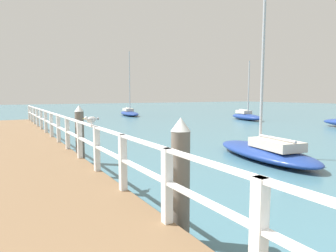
# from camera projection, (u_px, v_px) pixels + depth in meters

# --- Properties ---
(pier_deck) EXTENTS (2.90, 23.75, 0.51)m
(pier_deck) POSITION_uv_depth(u_px,v_px,m) (18.00, 153.00, 10.04)
(pier_deck) COLOR brown
(pier_deck) RESTS_ON ground_plane
(pier_railing) EXTENTS (0.12, 22.27, 1.02)m
(pier_railing) POSITION_uv_depth(u_px,v_px,m) (58.00, 125.00, 10.63)
(pier_railing) COLOR white
(pier_railing) RESTS_ON pier_deck
(dock_piling_near) EXTENTS (0.29, 0.29, 1.91)m
(dock_piling_near) POSITION_uv_depth(u_px,v_px,m) (180.00, 181.00, 4.29)
(dock_piling_near) COLOR #6B6056
(dock_piling_near) RESTS_ON ground_plane
(dock_piling_far) EXTENTS (0.29, 0.29, 1.91)m
(dock_piling_far) POSITION_uv_depth(u_px,v_px,m) (80.00, 134.00, 9.46)
(dock_piling_far) COLOR #6B6056
(dock_piling_far) RESTS_ON ground_plane
(seagull_foreground) EXTENTS (0.44, 0.27, 0.21)m
(seagull_foreground) POSITION_uv_depth(u_px,v_px,m) (91.00, 119.00, 6.81)
(seagull_foreground) COLOR white
(seagull_foreground) RESTS_ON pier_railing
(boat_0) EXTENTS (2.30, 5.44, 6.95)m
(boat_0) POSITION_uv_depth(u_px,v_px,m) (129.00, 113.00, 32.01)
(boat_0) COLOR navy
(boat_0) RESTS_ON ground_plane
(boat_1) EXTENTS (2.61, 4.75, 5.29)m
(boat_1) POSITION_uv_depth(u_px,v_px,m) (246.00, 116.00, 26.52)
(boat_1) COLOR navy
(boat_1) RESTS_ON ground_plane
(boat_5) EXTENTS (2.59, 5.07, 5.57)m
(boat_5) POSITION_uv_depth(u_px,v_px,m) (265.00, 150.00, 10.14)
(boat_5) COLOR navy
(boat_5) RESTS_ON ground_plane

